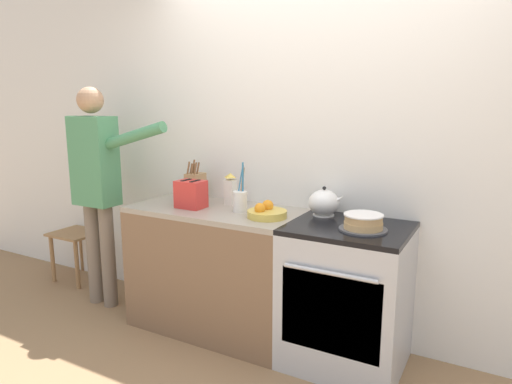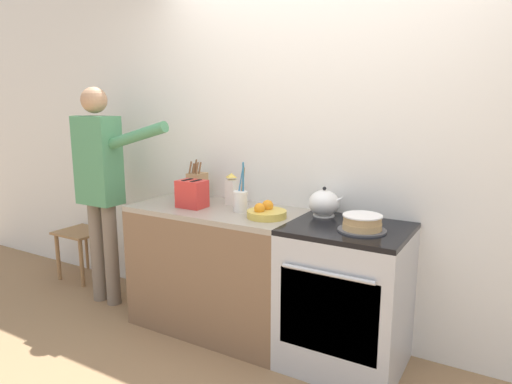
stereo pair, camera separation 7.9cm
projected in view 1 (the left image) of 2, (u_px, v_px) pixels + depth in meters
ground_plane at (280, 372)px, 2.74m from camera, size 16.00×16.00×0.00m
wall_back at (323, 148)px, 3.02m from camera, size 8.00×0.04×2.60m
counter_cabinet at (217, 269)px, 3.22m from camera, size 1.19×0.60×0.88m
stove_range at (346, 296)px, 2.77m from camera, size 0.70×0.63×0.88m
layer_cake at (363, 223)px, 2.59m from camera, size 0.27×0.27×0.09m
tea_kettle at (324, 203)px, 2.92m from camera, size 0.24×0.20×0.19m
knife_block at (195, 186)px, 3.38m from camera, size 0.11×0.14×0.30m
utensil_crock at (240, 200)px, 3.02m from camera, size 0.10×0.10×0.33m
fruit_bowl at (266, 213)px, 2.88m from camera, size 0.25×0.25×0.10m
toaster at (191, 194)px, 3.13m from camera, size 0.21×0.15×0.19m
milk_carton at (230, 190)px, 3.21m from camera, size 0.07×0.07×0.23m
person_baker at (96, 178)px, 3.49m from camera, size 0.95×0.20×1.71m
dining_chair at (85, 225)px, 4.17m from camera, size 0.40×0.40×0.85m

